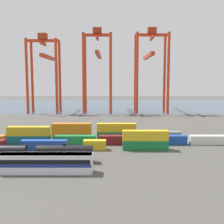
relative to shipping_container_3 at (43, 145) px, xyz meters
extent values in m
plane|color=#4C4944|center=(7.73, 41.08, -1.30)|extent=(420.00, 420.00, 0.00)
cube|color=#384C60|center=(7.73, 131.76, -1.30)|extent=(400.00, 110.00, 0.01)
cube|color=silver|center=(4.76, -18.61, 0.65)|extent=(18.92, 3.10, 3.90)
cube|color=navy|center=(4.76, -18.61, 0.55)|extent=(18.54, 3.14, 0.64)
cube|color=black|center=(4.76, -18.61, 1.33)|extent=(18.16, 3.13, 0.90)
cube|color=slate|center=(4.76, -18.61, 2.42)|extent=(18.73, 2.85, 0.36)
cube|color=#232326|center=(7.36, -11.31, -0.75)|extent=(12.66, 2.50, 1.10)
cylinder|color=black|center=(7.36, -11.31, 1.19)|extent=(12.66, 2.78, 2.78)
cylinder|color=black|center=(7.36, -11.31, 2.76)|extent=(0.70, 0.70, 0.36)
cube|color=#1C4299|center=(0.00, 0.00, 0.00)|extent=(12.10, 2.44, 2.60)
cube|color=gold|center=(13.48, 0.00, 0.00)|extent=(6.04, 2.44, 2.60)
cube|color=#197538|center=(26.95, 0.00, 0.00)|extent=(12.10, 2.44, 2.60)
cube|color=gold|center=(26.95, 0.00, 2.60)|extent=(12.10, 2.44, 2.60)
cube|color=#146066|center=(-5.85, 6.16, 0.00)|extent=(12.10, 2.44, 2.60)
cube|color=gold|center=(-5.85, 6.16, 2.60)|extent=(12.10, 2.44, 2.60)
cube|color=#197538|center=(7.25, 6.16, 0.00)|extent=(12.10, 2.44, 2.60)
cube|color=maroon|center=(20.35, 6.16, 0.00)|extent=(12.10, 2.44, 2.60)
cube|color=#1C4299|center=(33.46, 6.16, 0.00)|extent=(12.10, 2.44, 2.60)
cube|color=silver|center=(46.56, 6.16, 0.00)|extent=(12.10, 2.44, 2.60)
cube|color=#AD211C|center=(-8.28, 12.31, 0.00)|extent=(12.10, 2.44, 2.60)
cube|color=orange|center=(5.61, 12.31, 0.00)|extent=(12.10, 2.44, 2.60)
cube|color=orange|center=(5.61, 12.31, 2.60)|extent=(12.10, 2.44, 2.60)
cube|color=#197538|center=(19.49, 12.31, 0.00)|extent=(12.10, 2.44, 2.60)
cube|color=gold|center=(19.49, 12.31, 2.60)|extent=(12.10, 2.44, 2.60)
cube|color=slate|center=(33.38, 12.31, 0.00)|extent=(12.10, 2.44, 2.60)
cylinder|color=red|center=(-28.72, 81.61, 19.28)|extent=(1.50, 1.50, 41.16)
cylinder|color=red|center=(-12.49, 81.61, 19.28)|extent=(1.50, 1.50, 41.16)
cylinder|color=red|center=(-28.72, 91.50, 19.28)|extent=(1.50, 1.50, 41.16)
cylinder|color=red|center=(-12.49, 91.50, 19.28)|extent=(1.50, 1.50, 41.16)
cube|color=red|center=(-20.61, 86.55, 39.06)|extent=(17.83, 1.20, 1.60)
cube|color=red|center=(-20.61, 86.55, 37.46)|extent=(1.20, 11.50, 1.60)
cube|color=red|center=(-20.61, 98.28, 30.86)|extent=(2.00, 33.51, 2.00)
cube|color=#9F2C14|center=(-20.61, 86.55, 41.46)|extent=(4.80, 4.00, 3.20)
cylinder|color=red|center=(2.42, 81.76, 20.82)|extent=(1.50, 1.50, 44.24)
cylinder|color=red|center=(17.33, 81.76, 20.82)|extent=(1.50, 1.50, 44.24)
cylinder|color=red|center=(2.42, 91.35, 20.82)|extent=(1.50, 1.50, 44.24)
cylinder|color=red|center=(17.33, 91.35, 20.82)|extent=(1.50, 1.50, 44.24)
cube|color=red|center=(9.88, 86.55, 42.14)|extent=(16.52, 1.20, 1.60)
cube|color=red|center=(9.88, 86.55, 40.54)|extent=(1.20, 11.20, 1.60)
cube|color=red|center=(9.88, 100.28, 32.41)|extent=(2.00, 39.22, 2.00)
cube|color=#9F2C14|center=(9.88, 86.55, 44.54)|extent=(4.80, 4.00, 3.20)
cylinder|color=red|center=(31.80, 80.98, 20.84)|extent=(1.50, 1.50, 44.29)
cylinder|color=red|center=(48.92, 80.98, 20.84)|extent=(1.50, 1.50, 44.29)
cylinder|color=red|center=(31.80, 92.12, 20.84)|extent=(1.50, 1.50, 44.29)
cylinder|color=red|center=(48.92, 92.12, 20.84)|extent=(1.50, 1.50, 44.29)
cube|color=red|center=(40.36, 86.55, 42.19)|extent=(18.72, 1.20, 1.60)
cube|color=red|center=(40.36, 86.55, 40.59)|extent=(1.20, 12.74, 1.60)
cube|color=red|center=(40.36, 100.58, 31.74)|extent=(2.00, 40.06, 2.00)
cube|color=#9F2C14|center=(40.36, 86.55, 44.59)|extent=(4.80, 4.00, 3.20)
camera|label=1|loc=(18.08, -72.78, 17.22)|focal=44.74mm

